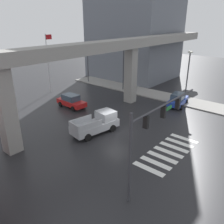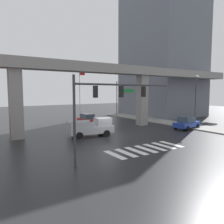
{
  "view_description": "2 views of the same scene",
  "coord_description": "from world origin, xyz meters",
  "px_view_note": "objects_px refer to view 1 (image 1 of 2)",
  "views": [
    {
      "loc": [
        -16.91,
        -13.91,
        11.04
      ],
      "look_at": [
        -0.58,
        -0.01,
        2.44
      ],
      "focal_mm": 37.29,
      "sensor_mm": 36.0,
      "label": 1
    },
    {
      "loc": [
        -12.73,
        -20.24,
        5.09
      ],
      "look_at": [
        1.12,
        1.1,
        2.68
      ],
      "focal_mm": 34.63,
      "sensor_mm": 36.0,
      "label": 2
    }
  ],
  "objects_px": {
    "street_lamp_near_corner": "(188,72)",
    "street_lamp_far_north": "(88,58)",
    "sedan_blue": "(178,100)",
    "sedan_red": "(71,101)",
    "pickup_truck": "(97,123)",
    "street_lamp_mid_block": "(123,63)",
    "flagpole": "(48,59)",
    "traffic_signal_mast": "(154,124)"
  },
  "relations": [
    {
      "from": "traffic_signal_mast",
      "to": "street_lamp_near_corner",
      "type": "xyz_separation_m",
      "value": [
        17.16,
        5.13,
        0.01
      ]
    },
    {
      "from": "sedan_red",
      "to": "street_lamp_mid_block",
      "type": "relative_size",
      "value": 0.6
    },
    {
      "from": "sedan_blue",
      "to": "sedan_red",
      "type": "relative_size",
      "value": 1.04
    },
    {
      "from": "sedan_blue",
      "to": "street_lamp_far_north",
      "type": "relative_size",
      "value": 0.62
    },
    {
      "from": "sedan_blue",
      "to": "flagpole",
      "type": "distance_m",
      "value": 20.46
    },
    {
      "from": "traffic_signal_mast",
      "to": "street_lamp_far_north",
      "type": "bearing_deg",
      "value": 54.56
    },
    {
      "from": "sedan_red",
      "to": "traffic_signal_mast",
      "type": "bearing_deg",
      "value": -111.4
    },
    {
      "from": "street_lamp_near_corner",
      "to": "sedan_blue",
      "type": "bearing_deg",
      "value": 152.86
    },
    {
      "from": "street_lamp_near_corner",
      "to": "street_lamp_far_north",
      "type": "distance_m",
      "value": 18.99
    },
    {
      "from": "sedan_blue",
      "to": "flagpole",
      "type": "xyz_separation_m",
      "value": [
        -7.27,
        18.6,
        4.43
      ]
    },
    {
      "from": "street_lamp_mid_block",
      "to": "sedan_red",
      "type": "bearing_deg",
      "value": 177.99
    },
    {
      "from": "traffic_signal_mast",
      "to": "street_lamp_near_corner",
      "type": "distance_m",
      "value": 17.91
    },
    {
      "from": "sedan_blue",
      "to": "street_lamp_near_corner",
      "type": "bearing_deg",
      "value": -27.14
    },
    {
      "from": "traffic_signal_mast",
      "to": "street_lamp_far_north",
      "type": "height_order",
      "value": "street_lamp_far_north"
    },
    {
      "from": "sedan_blue",
      "to": "street_lamp_far_north",
      "type": "bearing_deg",
      "value": 86.88
    },
    {
      "from": "pickup_truck",
      "to": "flagpole",
      "type": "relative_size",
      "value": 0.59
    },
    {
      "from": "flagpole",
      "to": "sedan_blue",
      "type": "bearing_deg",
      "value": -68.65
    },
    {
      "from": "traffic_signal_mast",
      "to": "flagpole",
      "type": "xyz_separation_m",
      "value": [
        8.89,
        24.25,
        0.73
      ]
    },
    {
      "from": "sedan_red",
      "to": "street_lamp_near_corner",
      "type": "xyz_separation_m",
      "value": [
        10.79,
        -11.15,
        3.7
      ]
    },
    {
      "from": "street_lamp_near_corner",
      "to": "street_lamp_mid_block",
      "type": "xyz_separation_m",
      "value": [
        0.0,
        10.77,
        0.0
      ]
    },
    {
      "from": "street_lamp_mid_block",
      "to": "flagpole",
      "type": "distance_m",
      "value": 11.78
    },
    {
      "from": "sedan_red",
      "to": "street_lamp_near_corner",
      "type": "height_order",
      "value": "street_lamp_near_corner"
    },
    {
      "from": "sedan_red",
      "to": "street_lamp_far_north",
      "type": "relative_size",
      "value": 0.6
    },
    {
      "from": "flagpole",
      "to": "sedan_red",
      "type": "bearing_deg",
      "value": -107.48
    },
    {
      "from": "sedan_red",
      "to": "pickup_truck",
      "type": "bearing_deg",
      "value": -111.96
    },
    {
      "from": "pickup_truck",
      "to": "flagpole",
      "type": "bearing_deg",
      "value": 70.27
    },
    {
      "from": "pickup_truck",
      "to": "traffic_signal_mast",
      "type": "height_order",
      "value": "traffic_signal_mast"
    },
    {
      "from": "sedan_red",
      "to": "traffic_signal_mast",
      "type": "height_order",
      "value": "traffic_signal_mast"
    },
    {
      "from": "sedan_red",
      "to": "street_lamp_mid_block",
      "type": "xyz_separation_m",
      "value": [
        10.79,
        -0.38,
        3.7
      ]
    },
    {
      "from": "traffic_signal_mast",
      "to": "flagpole",
      "type": "bearing_deg",
      "value": 69.87
    },
    {
      "from": "pickup_truck",
      "to": "street_lamp_near_corner",
      "type": "height_order",
      "value": "street_lamp_near_corner"
    },
    {
      "from": "sedan_blue",
      "to": "pickup_truck",
      "type": "bearing_deg",
      "value": 167.96
    },
    {
      "from": "traffic_signal_mast",
      "to": "street_lamp_near_corner",
      "type": "bearing_deg",
      "value": 16.63
    },
    {
      "from": "flagpole",
      "to": "street_lamp_mid_block",
      "type": "bearing_deg",
      "value": -45.24
    },
    {
      "from": "street_lamp_far_north",
      "to": "flagpole",
      "type": "relative_size",
      "value": 0.8
    },
    {
      "from": "street_lamp_mid_block",
      "to": "flagpole",
      "type": "height_order",
      "value": "flagpole"
    },
    {
      "from": "pickup_truck",
      "to": "street_lamp_mid_block",
      "type": "distance_m",
      "value": 16.24
    },
    {
      "from": "sedan_blue",
      "to": "sedan_red",
      "type": "bearing_deg",
      "value": 132.61
    },
    {
      "from": "sedan_red",
      "to": "traffic_signal_mast",
      "type": "distance_m",
      "value": 17.87
    },
    {
      "from": "sedan_blue",
      "to": "sedan_red",
      "type": "xyz_separation_m",
      "value": [
        -9.78,
        10.63,
        0.0
      ]
    },
    {
      "from": "pickup_truck",
      "to": "flagpole",
      "type": "xyz_separation_m",
      "value": [
        5.68,
        15.84,
        4.29
      ]
    },
    {
      "from": "traffic_signal_mast",
      "to": "street_lamp_near_corner",
      "type": "height_order",
      "value": "street_lamp_near_corner"
    }
  ]
}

